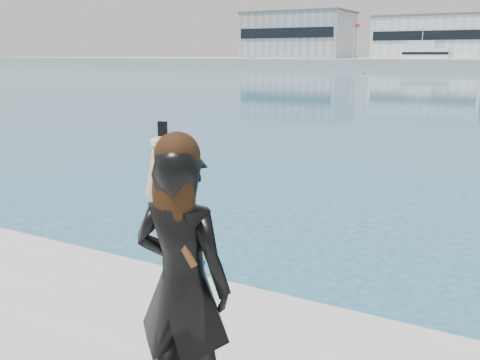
# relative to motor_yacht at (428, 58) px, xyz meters

# --- Properties ---
(warehouse_grey_left) EXTENTS (26.52, 16.36, 11.50)m
(warehouse_grey_left) POSITION_rel_motor_yacht_xyz_m (-34.33, 10.20, 5.61)
(warehouse_grey_left) COLOR gray
(warehouse_grey_left) RESTS_ON far_quay
(warehouse_white) EXTENTS (24.48, 15.35, 9.50)m
(warehouse_white) POSITION_rel_motor_yacht_xyz_m (-1.33, 10.20, 4.61)
(warehouse_white) COLOR silver
(warehouse_white) RESTS_ON far_quay
(flagpole_left) EXTENTS (1.28, 0.16, 8.00)m
(flagpole_left) POSITION_rel_motor_yacht_xyz_m (-17.23, 3.22, 4.39)
(flagpole_left) COLOR silver
(flagpole_left) RESTS_ON far_quay
(motor_yacht) EXTENTS (16.65, 5.73, 7.64)m
(motor_yacht) POSITION_rel_motor_yacht_xyz_m (0.00, 0.00, 0.00)
(motor_yacht) COLOR white
(motor_yacht) RESTS_ON ground
(buoy_far) EXTENTS (0.50, 0.50, 0.50)m
(buoy_far) POSITION_rel_motor_yacht_xyz_m (-2.76, -36.82, -2.15)
(buoy_far) COLOR #DDC10B
(buoy_far) RESTS_ON ground
(woman) EXTENTS (0.66, 0.46, 1.81)m
(woman) POSITION_rel_motor_yacht_xyz_m (20.52, -118.63, -0.43)
(woman) COLOR black
(woman) RESTS_ON near_quay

